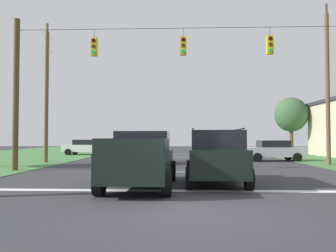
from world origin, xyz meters
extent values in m
plane|color=#333338|center=(0.00, 0.00, 0.00)|extent=(120.00, 120.00, 0.00)
cube|color=white|center=(0.00, 3.13, 0.00)|extent=(15.12, 0.45, 0.01)
cube|color=white|center=(0.00, 9.13, 0.00)|extent=(2.50, 0.15, 0.01)
cube|color=white|center=(0.00, 16.46, 0.00)|extent=(2.50, 0.15, 0.01)
cube|color=white|center=(0.00, 22.04, 0.00)|extent=(2.50, 0.15, 0.01)
cube|color=white|center=(0.00, 27.55, 0.00)|extent=(2.50, 0.15, 0.01)
cylinder|color=brown|center=(-8.81, 9.39, 3.99)|extent=(0.30, 0.30, 7.99)
cylinder|color=black|center=(-0.10, 9.39, 7.39)|extent=(17.41, 0.02, 0.02)
cylinder|color=black|center=(-4.69, 9.39, 7.16)|extent=(0.02, 0.02, 0.46)
cube|color=yellow|center=(-4.69, 9.39, 6.46)|extent=(0.32, 0.24, 0.95)
cylinder|color=#310503|center=(-4.69, 9.25, 6.75)|extent=(0.20, 0.04, 0.20)
cylinder|color=#352203|center=(-4.69, 9.25, 6.45)|extent=(0.20, 0.04, 0.20)
cylinder|color=green|center=(-4.69, 9.25, 6.15)|extent=(0.20, 0.04, 0.20)
cylinder|color=black|center=(-0.04, 9.39, 7.16)|extent=(0.02, 0.02, 0.46)
cube|color=yellow|center=(-0.04, 9.39, 6.46)|extent=(0.32, 0.24, 0.95)
cylinder|color=#310503|center=(-0.04, 9.25, 6.75)|extent=(0.20, 0.04, 0.20)
cylinder|color=#352203|center=(-0.04, 9.25, 6.45)|extent=(0.20, 0.04, 0.20)
cylinder|color=green|center=(-0.04, 9.25, 6.15)|extent=(0.20, 0.04, 0.20)
cylinder|color=black|center=(4.39, 9.39, 7.16)|extent=(0.02, 0.02, 0.46)
cube|color=yellow|center=(4.39, 9.39, 6.46)|extent=(0.32, 0.24, 0.95)
cylinder|color=#310503|center=(4.39, 9.25, 6.75)|extent=(0.20, 0.04, 0.20)
cylinder|color=#352203|center=(4.39, 9.25, 6.45)|extent=(0.20, 0.04, 0.20)
cylinder|color=green|center=(4.39, 9.25, 6.15)|extent=(0.20, 0.04, 0.20)
cube|color=black|center=(-1.55, 3.86, 0.82)|extent=(2.08, 5.43, 0.85)
cube|color=black|center=(-1.54, 4.51, 1.60)|extent=(1.88, 1.93, 0.70)
cube|color=black|center=(-2.51, 2.53, 1.48)|extent=(0.14, 2.38, 0.45)
cube|color=black|center=(-0.63, 2.50, 1.48)|extent=(0.14, 2.38, 0.45)
cube|color=black|center=(-1.59, 1.21, 1.48)|extent=(1.96, 0.13, 0.45)
cylinder|color=black|center=(-2.52, 5.71, 0.40)|extent=(0.29, 0.80, 0.80)
cylinder|color=black|center=(-0.52, 5.68, 0.40)|extent=(0.29, 0.80, 0.80)
cylinder|color=black|center=(-2.58, 2.04, 0.40)|extent=(0.29, 0.80, 0.80)
cylinder|color=black|center=(-0.58, 2.01, 0.40)|extent=(0.29, 0.80, 0.80)
cube|color=black|center=(1.14, 4.99, 0.85)|extent=(2.09, 4.85, 0.95)
cube|color=black|center=(1.14, 4.84, 1.66)|extent=(1.89, 3.25, 0.65)
cylinder|color=black|center=(0.29, 4.86, 2.03)|extent=(0.13, 2.72, 0.05)
cylinder|color=black|center=(1.99, 4.81, 2.03)|extent=(0.13, 2.72, 0.05)
cylinder|color=black|center=(0.21, 6.65, 0.38)|extent=(0.28, 0.77, 0.76)
cylinder|color=black|center=(2.16, 6.59, 0.38)|extent=(0.28, 0.77, 0.76)
cylinder|color=black|center=(0.12, 3.38, 0.38)|extent=(0.28, 0.77, 0.76)
cylinder|color=black|center=(2.07, 3.33, 0.38)|extent=(0.28, 0.77, 0.76)
cube|color=silver|center=(-9.73, 25.54, 0.67)|extent=(4.41, 2.09, 0.70)
cube|color=black|center=(-9.73, 25.54, 1.27)|extent=(2.21, 1.76, 0.50)
cylinder|color=black|center=(-8.26, 26.34, 0.32)|extent=(0.65, 0.26, 0.64)
cylinder|color=black|center=(-8.38, 24.55, 0.32)|extent=(0.65, 0.26, 0.64)
cylinder|color=black|center=(-11.09, 26.54, 0.32)|extent=(0.65, 0.26, 0.64)
cylinder|color=black|center=(-11.21, 24.74, 0.32)|extent=(0.65, 0.26, 0.64)
cube|color=silver|center=(6.64, 17.37, 0.67)|extent=(4.38, 2.00, 0.70)
cube|color=black|center=(6.64, 17.37, 1.27)|extent=(2.18, 1.72, 0.50)
cylinder|color=black|center=(8.02, 18.34, 0.32)|extent=(0.65, 0.25, 0.64)
cylinder|color=black|center=(8.10, 16.54, 0.32)|extent=(0.65, 0.25, 0.64)
cylinder|color=black|center=(5.18, 18.20, 0.32)|extent=(0.65, 0.25, 0.64)
cylinder|color=black|center=(5.27, 16.41, 0.32)|extent=(0.65, 0.25, 0.64)
cube|color=maroon|center=(-2.01, 15.03, 0.67)|extent=(1.91, 4.35, 0.70)
cube|color=black|center=(-2.01, 15.03, 1.27)|extent=(1.67, 2.14, 0.50)
cylinder|color=black|center=(-2.95, 16.42, 0.32)|extent=(0.24, 0.65, 0.64)
cylinder|color=black|center=(-1.15, 16.47, 0.32)|extent=(0.24, 0.65, 0.64)
cylinder|color=black|center=(-2.87, 13.59, 0.32)|extent=(0.24, 0.65, 0.64)
cylinder|color=black|center=(-1.07, 13.63, 0.32)|extent=(0.24, 0.65, 0.64)
cylinder|color=brown|center=(9.16, 13.84, 4.83)|extent=(0.26, 0.26, 9.66)
cube|color=brown|center=(9.16, 13.84, 9.26)|extent=(0.12, 0.12, 2.07)
cylinder|color=#B2B7BC|center=(9.16, 14.67, 9.38)|extent=(0.08, 0.08, 0.12)
cylinder|color=#B2B7BC|center=(9.16, 13.01, 9.38)|extent=(0.08, 0.08, 0.12)
cube|color=brown|center=(9.16, 13.84, 8.36)|extent=(0.12, 0.12, 1.84)
cylinder|color=#B2B7BC|center=(9.16, 14.58, 8.48)|extent=(0.08, 0.08, 0.12)
cylinder|color=#B2B7BC|center=(9.16, 13.10, 8.48)|extent=(0.08, 0.08, 0.12)
cylinder|color=brown|center=(-9.45, 14.97, 4.54)|extent=(0.27, 0.27, 9.09)
cube|color=brown|center=(-9.45, 14.97, 8.69)|extent=(0.12, 0.12, 1.99)
cylinder|color=#B2B7BC|center=(-9.45, 15.77, 8.81)|extent=(0.08, 0.08, 0.12)
cylinder|color=#B2B7BC|center=(-9.45, 14.18, 8.81)|extent=(0.08, 0.08, 0.12)
cube|color=brown|center=(-9.45, 14.97, 7.79)|extent=(0.12, 0.12, 1.98)
cylinder|color=#B2B7BC|center=(-9.45, 15.76, 7.91)|extent=(0.08, 0.08, 0.12)
cylinder|color=#B2B7BC|center=(-9.45, 14.18, 7.91)|extent=(0.08, 0.08, 0.12)
cylinder|color=brown|center=(11.20, 27.39, 1.57)|extent=(0.40, 0.40, 3.15)
ellipsoid|color=#395B37|center=(11.20, 27.39, 4.12)|extent=(3.35, 3.35, 3.55)
camera|label=1|loc=(-0.16, -7.89, 1.72)|focal=36.13mm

